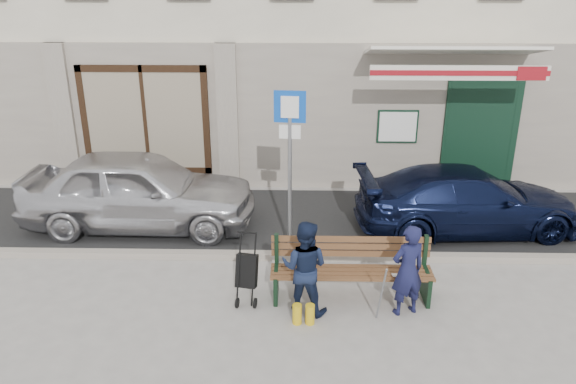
{
  "coord_description": "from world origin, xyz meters",
  "views": [
    {
      "loc": [
        0.18,
        -7.02,
        4.64
      ],
      "look_at": [
        -0.01,
        1.6,
        1.2
      ],
      "focal_mm": 35.0,
      "sensor_mm": 36.0,
      "label": 1
    }
  ],
  "objects_px": {
    "car_navy": "(467,200)",
    "bench": "(348,271)",
    "stroller": "(247,272)",
    "woman": "(305,267)",
    "car_silver": "(139,190)",
    "parking_sign": "(290,146)",
    "man": "(408,270)"
  },
  "relations": [
    {
      "from": "car_navy",
      "to": "bench",
      "type": "distance_m",
      "value": 3.46
    },
    {
      "from": "stroller",
      "to": "woman",
      "type": "bearing_deg",
      "value": -5.32
    },
    {
      "from": "car_silver",
      "to": "woman",
      "type": "xyz_separation_m",
      "value": [
        3.12,
        -2.83,
        -0.04
      ]
    },
    {
      "from": "bench",
      "to": "stroller",
      "type": "height_order",
      "value": "stroller"
    },
    {
      "from": "car_navy",
      "to": "bench",
      "type": "relative_size",
      "value": 1.74
    },
    {
      "from": "woman",
      "to": "stroller",
      "type": "relative_size",
      "value": 1.33
    },
    {
      "from": "car_navy",
      "to": "parking_sign",
      "type": "height_order",
      "value": "parking_sign"
    },
    {
      "from": "woman",
      "to": "car_silver",
      "type": "bearing_deg",
      "value": -26.38
    },
    {
      "from": "car_navy",
      "to": "bench",
      "type": "bearing_deg",
      "value": 130.67
    },
    {
      "from": "car_silver",
      "to": "parking_sign",
      "type": "relative_size",
      "value": 1.55
    },
    {
      "from": "bench",
      "to": "stroller",
      "type": "bearing_deg",
      "value": -176.69
    },
    {
      "from": "parking_sign",
      "to": "stroller",
      "type": "height_order",
      "value": "parking_sign"
    },
    {
      "from": "woman",
      "to": "stroller",
      "type": "height_order",
      "value": "woman"
    },
    {
      "from": "car_silver",
      "to": "stroller",
      "type": "bearing_deg",
      "value": -137.45
    },
    {
      "from": "man",
      "to": "woman",
      "type": "bearing_deg",
      "value": -22.47
    },
    {
      "from": "man",
      "to": "stroller",
      "type": "distance_m",
      "value": 2.33
    },
    {
      "from": "car_navy",
      "to": "man",
      "type": "xyz_separation_m",
      "value": [
        -1.62,
        -2.83,
        0.09
      ]
    },
    {
      "from": "parking_sign",
      "to": "man",
      "type": "bearing_deg",
      "value": -43.61
    },
    {
      "from": "car_silver",
      "to": "parking_sign",
      "type": "bearing_deg",
      "value": -105.98
    },
    {
      "from": "parking_sign",
      "to": "bench",
      "type": "xyz_separation_m",
      "value": [
        0.9,
        -1.61,
        -1.45
      ]
    },
    {
      "from": "bench",
      "to": "woman",
      "type": "height_order",
      "value": "woman"
    },
    {
      "from": "man",
      "to": "woman",
      "type": "height_order",
      "value": "woman"
    },
    {
      "from": "car_navy",
      "to": "stroller",
      "type": "xyz_separation_m",
      "value": [
        -3.92,
        -2.56,
        -0.13
      ]
    },
    {
      "from": "parking_sign",
      "to": "bench",
      "type": "relative_size",
      "value": 1.18
    },
    {
      "from": "bench",
      "to": "man",
      "type": "height_order",
      "value": "man"
    },
    {
      "from": "parking_sign",
      "to": "car_silver",
      "type": "bearing_deg",
      "value": 168.49
    },
    {
      "from": "parking_sign",
      "to": "woman",
      "type": "bearing_deg",
      "value": -77.1
    },
    {
      "from": "car_silver",
      "to": "bench",
      "type": "height_order",
      "value": "car_silver"
    },
    {
      "from": "car_navy",
      "to": "man",
      "type": "height_order",
      "value": "man"
    },
    {
      "from": "car_silver",
      "to": "car_navy",
      "type": "relative_size",
      "value": 1.05
    },
    {
      "from": "man",
      "to": "woman",
      "type": "distance_m",
      "value": 1.45
    },
    {
      "from": "bench",
      "to": "woman",
      "type": "distance_m",
      "value": 0.78
    }
  ]
}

